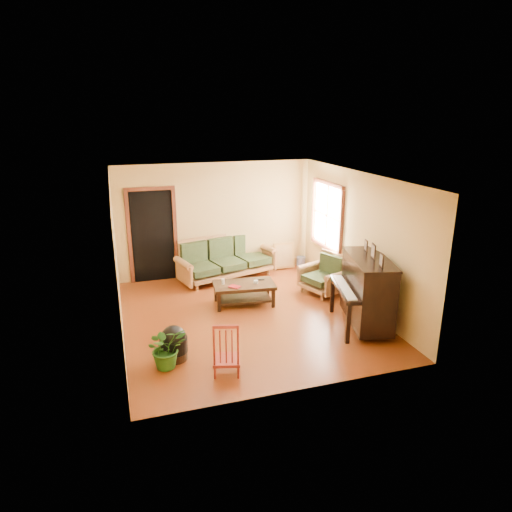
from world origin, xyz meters
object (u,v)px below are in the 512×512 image
object	(u,v)px
coffee_table	(244,294)
potted_plant	(166,347)
sofa	(227,258)
ceramic_crock	(301,262)
red_chair	(226,347)
armchair	(322,274)
piano	(367,293)
footstool	(174,347)

from	to	relation	value
coffee_table	potted_plant	xyz separation A→B (m)	(-1.75, -1.91, 0.11)
sofa	ceramic_crock	distance (m)	1.97
potted_plant	red_chair	bearing A→B (deg)	-26.98
armchair	piano	bearing A→B (deg)	-107.98
sofa	footstool	xyz separation A→B (m)	(-1.66, -3.24, -0.27)
ceramic_crock	potted_plant	distance (m)	5.23
piano	ceramic_crock	size ratio (longest dim) A/B	5.46
ceramic_crock	potted_plant	size ratio (longest dim) A/B	0.40
armchair	red_chair	distance (m)	3.57
armchair	ceramic_crock	xyz separation A→B (m)	(0.25, 1.70, -0.29)
sofa	potted_plant	world-z (taller)	sofa
footstool	coffee_table	bearing A→B (deg)	46.51
armchair	potted_plant	xyz separation A→B (m)	(-3.47, -1.97, -0.09)
sofa	armchair	xyz separation A→B (m)	(1.68, -1.47, -0.06)
sofa	ceramic_crock	size ratio (longest dim) A/B	8.43
footstool	potted_plant	xyz separation A→B (m)	(-0.13, -0.21, 0.12)
armchair	red_chair	world-z (taller)	armchair
armchair	footstool	size ratio (longest dim) A/B	1.96
coffee_table	red_chair	distance (m)	2.52
footstool	red_chair	world-z (taller)	red_chair
armchair	coffee_table	bearing A→B (deg)	161.48
potted_plant	ceramic_crock	bearing A→B (deg)	44.66
coffee_table	potted_plant	size ratio (longest dim) A/B	1.82
armchair	piano	size ratio (longest dim) A/B	0.58
footstool	potted_plant	distance (m)	0.27
red_chair	ceramic_crock	bearing A→B (deg)	69.75
footstool	red_chair	size ratio (longest dim) A/B	0.51
coffee_table	footstool	size ratio (longest dim) A/B	2.78
coffee_table	sofa	bearing A→B (deg)	88.53
coffee_table	armchair	world-z (taller)	armchair
armchair	sofa	bearing A→B (deg)	118.11
ceramic_crock	sofa	bearing A→B (deg)	-173.36
armchair	piano	distance (m)	1.66
sofa	red_chair	bearing A→B (deg)	-119.28
coffee_table	armchair	distance (m)	1.73
coffee_table	red_chair	size ratio (longest dim) A/B	1.42
potted_plant	sofa	bearing A→B (deg)	62.57
potted_plant	footstool	bearing A→B (deg)	57.20
ceramic_crock	piano	bearing A→B (deg)	-92.90
sofa	red_chair	distance (m)	3.98
red_chair	sofa	bearing A→B (deg)	90.95
coffee_table	potted_plant	distance (m)	2.59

